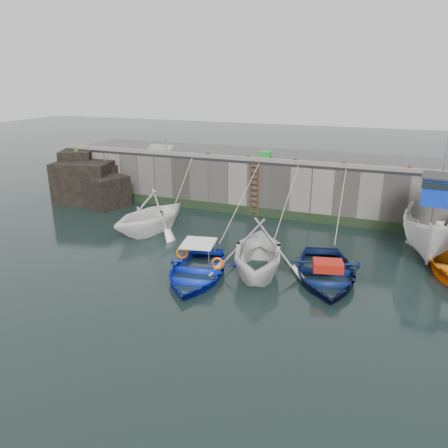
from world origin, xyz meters
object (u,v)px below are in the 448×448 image
at_px(fish_crate, 265,154).
at_px(bollard_b, 248,158).
at_px(ladder, 254,189).
at_px(boat_near_blacktrim, 257,273).
at_px(bollard_d, 344,164).
at_px(bollard_a, 208,155).
at_px(bollard_e, 409,169).
at_px(boat_near_white, 151,231).
at_px(boat_near_blue, 196,276).
at_px(boat_near_navy, 325,278).
at_px(boat_far_white, 434,226).
at_px(bollard_c, 295,161).

distance_m(fish_crate, bollard_b, 1.50).
bearing_deg(fish_crate, ladder, -85.13).
height_order(boat_near_blacktrim, fish_crate, fish_crate).
height_order(fish_crate, bollard_d, fish_crate).
height_order(bollard_a, bollard_e, same).
relative_size(fish_crate, bollard_b, 2.38).
distance_m(boat_near_white, boat_near_blue, 6.03).
height_order(boat_near_navy, bollard_d, bollard_d).
bearing_deg(boat_near_navy, bollard_d, 79.70).
xyz_separation_m(boat_near_blacktrim, boat_near_navy, (2.68, 0.49, 0.00)).
xyz_separation_m(boat_near_white, bollard_b, (3.66, 4.92, 3.30)).
distance_m(boat_near_white, boat_far_white, 13.81).
bearing_deg(boat_near_blue, boat_far_white, 25.55).
bearing_deg(boat_near_white, bollard_c, 52.49).
distance_m(boat_near_blue, bollard_e, 12.24).
bearing_deg(boat_near_blacktrim, bollard_e, 40.22).
xyz_separation_m(bollard_a, bollard_e, (11.00, 0.00, 0.00)).
height_order(ladder, boat_near_white, ladder).
bearing_deg(bollard_d, ladder, -176.00).
xyz_separation_m(boat_near_white, bollard_a, (1.16, 4.92, 3.30)).
relative_size(boat_near_navy, boat_far_white, 0.69).
distance_m(boat_near_blacktrim, bollard_e, 10.01).
xyz_separation_m(ladder, bollard_d, (4.80, 0.34, 1.71)).
xyz_separation_m(boat_near_navy, bollard_a, (-8.21, 7.22, 3.30)).
bearing_deg(boat_far_white, bollard_d, 159.59).
distance_m(boat_near_blue, bollard_d, 10.53).
bearing_deg(boat_near_white, bollard_a, 91.52).
xyz_separation_m(boat_near_blue, boat_far_white, (9.00, 6.76, 1.13)).
relative_size(boat_far_white, bollard_e, 25.75).
distance_m(ladder, bollard_c, 2.81).
distance_m(boat_far_white, fish_crate, 10.13).
xyz_separation_m(boat_near_blue, bollard_a, (-3.33, 8.95, 3.30)).
relative_size(bollard_a, bollard_b, 1.00).
bearing_deg(bollard_b, bollard_e, 0.00).
xyz_separation_m(boat_near_white, boat_near_navy, (9.37, -2.30, 0.00)).
relative_size(ladder, bollard_a, 11.43).
relative_size(boat_near_blue, bollard_c, 16.72).
height_order(ladder, bollard_e, bollard_e).
xyz_separation_m(boat_near_navy, boat_far_white, (4.12, 5.03, 1.13)).
bearing_deg(bollard_e, bollard_b, 180.00).
distance_m(bollard_a, bollard_e, 11.00).
distance_m(fish_crate, bollard_c, 2.51).
height_order(boat_near_blacktrim, bollard_c, bollard_c).
xyz_separation_m(boat_far_white, bollard_c, (-7.13, 2.19, 2.17)).
bearing_deg(boat_far_white, bollard_e, 126.68).
relative_size(boat_near_blue, bollard_a, 16.72).
height_order(boat_near_white, bollard_b, bollard_b).
xyz_separation_m(boat_far_white, bollard_e, (-1.33, 2.19, 2.17)).
xyz_separation_m(ladder, bollard_b, (-0.50, 0.34, 1.71)).
bearing_deg(boat_near_white, boat_near_blacktrim, -7.91).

